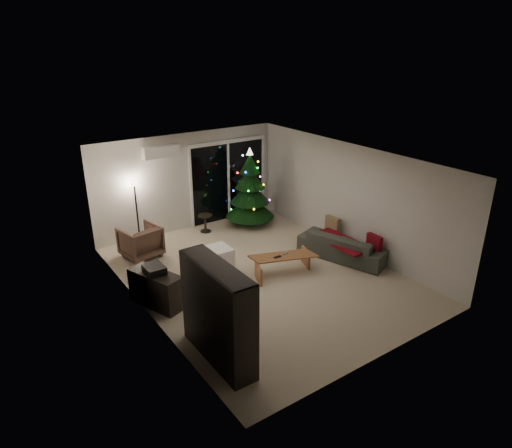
{
  "coord_description": "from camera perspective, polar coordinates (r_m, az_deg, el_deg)",
  "views": [
    {
      "loc": [
        -4.9,
        -6.97,
        4.65
      ],
      "look_at": [
        0.1,
        0.3,
        1.05
      ],
      "focal_mm": 32.0,
      "sensor_mm": 36.0,
      "label": 1
    }
  ],
  "objects": [
    {
      "name": "room",
      "position": [
        10.66,
        -2.06,
        2.24
      ],
      "size": [
        6.5,
        7.51,
        2.6
      ],
      "color": "beige",
      "rests_on": "ground"
    },
    {
      "name": "bookshelf",
      "position": [
        6.96,
        -6.22,
        -11.54
      ],
      "size": [
        1.0,
        1.63,
        1.6
      ],
      "primitive_type": null,
      "rotation": [
        0.0,
        0.0,
        0.41
      ],
      "color": "black",
      "rests_on": "floor"
    },
    {
      "name": "media_cabinet",
      "position": [
        8.75,
        -12.37,
        -7.94
      ],
      "size": [
        0.75,
        1.15,
        0.67
      ],
      "primitive_type": "cube",
      "rotation": [
        0.0,
        0.0,
        0.36
      ],
      "color": "black",
      "rests_on": "floor"
    },
    {
      "name": "stereo",
      "position": [
        8.55,
        -12.6,
        -5.57
      ],
      "size": [
        0.34,
        0.4,
        0.14
      ],
      "primitive_type": "cube",
      "color": "black",
      "rests_on": "media_cabinet"
    },
    {
      "name": "armchair",
      "position": [
        10.69,
        -14.25,
        -2.14
      ],
      "size": [
        0.92,
        0.94,
        0.74
      ],
      "primitive_type": "imported",
      "rotation": [
        0.0,
        0.0,
        3.32
      ],
      "color": "#3C2D23",
      "rests_on": "floor"
    },
    {
      "name": "ottoman",
      "position": [
        9.88,
        -4.84,
        -4.35
      ],
      "size": [
        0.56,
        0.56,
        0.5
      ],
      "primitive_type": "cube",
      "rotation": [
        0.0,
        0.0,
        -0.02
      ],
      "color": "white",
      "rests_on": "floor"
    },
    {
      "name": "cardboard_box_a",
      "position": [
        9.1,
        -8.22,
        -7.67
      ],
      "size": [
        0.45,
        0.35,
        0.32
      ],
      "primitive_type": "cube",
      "rotation": [
        0.0,
        0.0,
        0.04
      ],
      "color": "silver",
      "rests_on": "floor"
    },
    {
      "name": "cardboard_box_b",
      "position": [
        10.16,
        -5.77,
        -4.35
      ],
      "size": [
        0.41,
        0.33,
        0.26
      ],
      "primitive_type": "cube",
      "rotation": [
        0.0,
        0.0,
        0.14
      ],
      "color": "silver",
      "rests_on": "floor"
    },
    {
      "name": "side_table",
      "position": [
        11.82,
        -6.35,
        0.09
      ],
      "size": [
        0.42,
        0.42,
        0.46
      ],
      "primitive_type": "cylinder",
      "rotation": [
        0.0,
        0.0,
        -0.16
      ],
      "color": "black",
      "rests_on": "floor"
    },
    {
      "name": "floor_lamp",
      "position": [
        11.27,
        -14.64,
        1.39
      ],
      "size": [
        0.25,
        0.25,
        1.57
      ],
      "primitive_type": "cylinder",
      "color": "black",
      "rests_on": "floor"
    },
    {
      "name": "sofa",
      "position": [
        10.53,
        10.9,
        -2.68
      ],
      "size": [
        1.39,
        2.16,
        0.59
      ],
      "primitive_type": "imported",
      "rotation": [
        0.0,
        0.0,
        1.9
      ],
      "color": "black",
      "rests_on": "floor"
    },
    {
      "name": "sofa_throw",
      "position": [
        10.41,
        10.56,
        -2.16
      ],
      "size": [
        0.63,
        1.45,
        0.05
      ],
      "primitive_type": "cube",
      "color": "maroon",
      "rests_on": "sofa"
    },
    {
      "name": "cushion_a",
      "position": [
        11.02,
        9.55,
        -0.08
      ],
      "size": [
        0.15,
        0.4,
        0.39
      ],
      "primitive_type": "cube",
      "rotation": [
        0.0,
        0.0,
        0.09
      ],
      "color": "#937D5D",
      "rests_on": "sofa"
    },
    {
      "name": "cushion_b",
      "position": [
        10.21,
        14.56,
        -2.36
      ],
      "size": [
        0.14,
        0.39,
        0.39
      ],
      "primitive_type": "cube",
      "rotation": [
        0.0,
        0.0,
        -0.07
      ],
      "color": "maroon",
      "rests_on": "sofa"
    },
    {
      "name": "coffee_table",
      "position": [
        9.71,
        3.38,
        -5.06
      ],
      "size": [
        1.4,
        0.89,
        0.42
      ],
      "primitive_type": null,
      "rotation": [
        0.0,
        0.0,
        -0.35
      ],
      "color": "#A4603E",
      "rests_on": "floor"
    },
    {
      "name": "remote_a",
      "position": [
        9.53,
        2.7,
        -4.12
      ],
      "size": [
        0.17,
        0.05,
        0.02
      ],
      "primitive_type": "cube",
      "color": "black",
      "rests_on": "coffee_table"
    },
    {
      "name": "remote_b",
      "position": [
        9.71,
        3.7,
        -3.63
      ],
      "size": [
        0.16,
        0.09,
        0.02
      ],
      "primitive_type": "cube",
      "rotation": [
        0.0,
        0.0,
        0.35
      ],
      "color": "slate",
      "rests_on": "coffee_table"
    },
    {
      "name": "christmas_tree",
      "position": [
        11.94,
        -0.76,
        4.62
      ],
      "size": [
        1.65,
        1.65,
        2.09
      ],
      "primitive_type": "cone",
      "rotation": [
        0.0,
        0.0,
        0.34
      ],
      "color": "black",
      "rests_on": "floor"
    }
  ]
}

